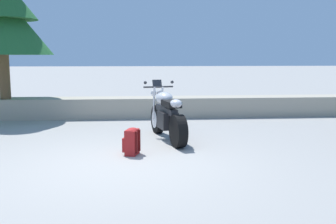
% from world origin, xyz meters
% --- Properties ---
extents(ground_plane, '(120.00, 120.00, 0.00)m').
position_xyz_m(ground_plane, '(0.00, 0.00, 0.00)').
color(ground_plane, gray).
extents(stone_wall, '(36.00, 0.80, 0.55)m').
position_xyz_m(stone_wall, '(0.00, 4.80, 0.28)').
color(stone_wall, '#A89E89').
rests_on(stone_wall, ground).
extents(motorcycle_silver_centre, '(0.82, 2.05, 1.18)m').
position_xyz_m(motorcycle_silver_centre, '(0.89, 1.79, 0.49)').
color(motorcycle_silver_centre, black).
rests_on(motorcycle_silver_centre, ground).
extents(rider_backpack, '(0.32, 0.34, 0.47)m').
position_xyz_m(rider_backpack, '(0.19, 0.59, 0.24)').
color(rider_backpack, '#A31E1E').
rests_on(rider_backpack, ground).
extents(pine_tree_far_left, '(2.59, 2.59, 3.73)m').
position_xyz_m(pine_tree_far_left, '(-3.19, 4.68, 2.80)').
color(pine_tree_far_left, brown).
rests_on(pine_tree_far_left, stone_wall).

